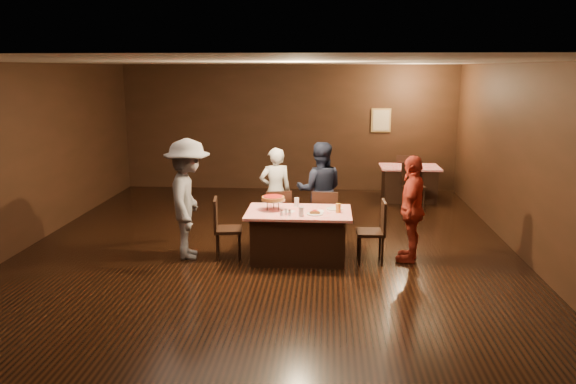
{
  "coord_description": "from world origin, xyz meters",
  "views": [
    {
      "loc": [
        0.95,
        -8.49,
        2.91
      ],
      "look_at": [
        0.33,
        0.12,
        1.0
      ],
      "focal_mm": 35.0,
      "sensor_mm": 36.0,
      "label": 1
    }
  ],
  "objects_px": {
    "back_table": "(409,183)",
    "chair_back_far": "(406,174)",
    "glass_amber": "(338,208)",
    "diner_grey_knit": "(188,199)",
    "plate_empty": "(335,209)",
    "glass_back": "(297,202)",
    "chair_back_near": "(414,186)",
    "chair_end_right": "(371,231)",
    "chair_far_right": "(325,217)",
    "diner_navy_hoodie": "(320,190)",
    "diner_red_shirt": "(412,209)",
    "diner_white_jacket": "(275,191)",
    "main_table": "(299,235)",
    "chair_far_left": "(277,217)",
    "chair_end_left": "(228,228)",
    "glass_front_left": "(301,212)",
    "pizza_stand": "(273,198)"
  },
  "relations": [
    {
      "from": "back_table",
      "to": "chair_back_far",
      "type": "height_order",
      "value": "chair_back_far"
    },
    {
      "from": "back_table",
      "to": "glass_amber",
      "type": "distance_m",
      "value": 4.56
    },
    {
      "from": "diner_grey_knit",
      "to": "back_table",
      "type": "bearing_deg",
      "value": -52.39
    },
    {
      "from": "diner_grey_knit",
      "to": "plate_empty",
      "type": "height_order",
      "value": "diner_grey_knit"
    },
    {
      "from": "glass_back",
      "to": "chair_back_near",
      "type": "bearing_deg",
      "value": 53.98
    },
    {
      "from": "chair_end_right",
      "to": "chair_back_far",
      "type": "distance_m",
      "value": 4.91
    },
    {
      "from": "chair_far_right",
      "to": "plate_empty",
      "type": "relative_size",
      "value": 3.8
    },
    {
      "from": "diner_navy_hoodie",
      "to": "diner_red_shirt",
      "type": "height_order",
      "value": "diner_navy_hoodie"
    },
    {
      "from": "glass_back",
      "to": "diner_white_jacket",
      "type": "bearing_deg",
      "value": 113.09
    },
    {
      "from": "main_table",
      "to": "chair_far_left",
      "type": "xyz_separation_m",
      "value": [
        -0.4,
        0.75,
        0.09
      ]
    },
    {
      "from": "back_table",
      "to": "chair_end_left",
      "type": "distance_m",
      "value": 5.36
    },
    {
      "from": "chair_back_near",
      "to": "plate_empty",
      "type": "xyz_separation_m",
      "value": [
        -1.71,
        -3.33,
        0.3
      ]
    },
    {
      "from": "chair_back_near",
      "to": "chair_back_far",
      "type": "xyz_separation_m",
      "value": [
        0.0,
        1.3,
        0.0
      ]
    },
    {
      "from": "back_table",
      "to": "glass_front_left",
      "type": "bearing_deg",
      "value": -116.27
    },
    {
      "from": "pizza_stand",
      "to": "chair_back_far",
      "type": "bearing_deg",
      "value": 60.63
    },
    {
      "from": "chair_far_right",
      "to": "chair_back_far",
      "type": "bearing_deg",
      "value": -112.54
    },
    {
      "from": "main_table",
      "to": "pizza_stand",
      "type": "xyz_separation_m",
      "value": [
        -0.4,
        0.05,
        0.57
      ]
    },
    {
      "from": "back_table",
      "to": "chair_back_near",
      "type": "xyz_separation_m",
      "value": [
        0.0,
        -0.7,
        0.09
      ]
    },
    {
      "from": "diner_white_jacket",
      "to": "diner_red_shirt",
      "type": "xyz_separation_m",
      "value": [
        2.2,
        -1.24,
        0.04
      ]
    },
    {
      "from": "diner_grey_knit",
      "to": "diner_white_jacket",
      "type": "bearing_deg",
      "value": -51.47
    },
    {
      "from": "chair_back_far",
      "to": "pizza_stand",
      "type": "xyz_separation_m",
      "value": [
        -2.66,
        -4.73,
        0.48
      ]
    },
    {
      "from": "chair_back_near",
      "to": "glass_back",
      "type": "bearing_deg",
      "value": -140.15
    },
    {
      "from": "chair_far_right",
      "to": "chair_back_far",
      "type": "relative_size",
      "value": 1.0
    },
    {
      "from": "glass_amber",
      "to": "glass_back",
      "type": "bearing_deg",
      "value": 151.7
    },
    {
      "from": "diner_white_jacket",
      "to": "glass_front_left",
      "type": "xyz_separation_m",
      "value": [
        0.53,
        -1.62,
        0.06
      ]
    },
    {
      "from": "back_table",
      "to": "diner_white_jacket",
      "type": "xyz_separation_m",
      "value": [
        -2.74,
        -2.86,
        0.4
      ]
    },
    {
      "from": "chair_end_left",
      "to": "glass_front_left",
      "type": "height_order",
      "value": "chair_end_left"
    },
    {
      "from": "diner_red_shirt",
      "to": "diner_navy_hoodie",
      "type": "bearing_deg",
      "value": -112.95
    },
    {
      "from": "chair_back_far",
      "to": "back_table",
      "type": "bearing_deg",
      "value": 102.54
    },
    {
      "from": "diner_white_jacket",
      "to": "glass_amber",
      "type": "relative_size",
      "value": 11.15
    },
    {
      "from": "glass_front_left",
      "to": "glass_back",
      "type": "distance_m",
      "value": 0.61
    },
    {
      "from": "chair_end_right",
      "to": "plate_empty",
      "type": "xyz_separation_m",
      "value": [
        -0.55,
        0.15,
        0.3
      ]
    },
    {
      "from": "glass_front_left",
      "to": "chair_far_left",
      "type": "bearing_deg",
      "value": 113.2
    },
    {
      "from": "chair_end_left",
      "to": "chair_back_far",
      "type": "distance_m",
      "value": 5.84
    },
    {
      "from": "diner_navy_hoodie",
      "to": "chair_far_left",
      "type": "bearing_deg",
      "value": 30.58
    },
    {
      "from": "glass_back",
      "to": "main_table",
      "type": "bearing_deg",
      "value": -80.54
    },
    {
      "from": "chair_back_far",
      "to": "diner_white_jacket",
      "type": "bearing_deg",
      "value": 64.13
    },
    {
      "from": "chair_far_left",
      "to": "chair_back_far",
      "type": "bearing_deg",
      "value": -137.1
    },
    {
      "from": "back_table",
      "to": "glass_front_left",
      "type": "relative_size",
      "value": 9.29
    },
    {
      "from": "main_table",
      "to": "diner_grey_knit",
      "type": "height_order",
      "value": "diner_grey_knit"
    },
    {
      "from": "glass_front_left",
      "to": "chair_back_far",
      "type": "bearing_deg",
      "value": 66.48
    },
    {
      "from": "chair_end_left",
      "to": "chair_back_far",
      "type": "bearing_deg",
      "value": -43.01
    },
    {
      "from": "chair_back_near",
      "to": "diner_white_jacket",
      "type": "bearing_deg",
      "value": -155.92
    },
    {
      "from": "diner_navy_hoodie",
      "to": "diner_red_shirt",
      "type": "bearing_deg",
      "value": 140.53
    },
    {
      "from": "glass_front_left",
      "to": "chair_far_right",
      "type": "bearing_deg",
      "value": 71.57
    },
    {
      "from": "chair_far_left",
      "to": "glass_amber",
      "type": "bearing_deg",
      "value": 127.68
    },
    {
      "from": "chair_end_left",
      "to": "glass_back",
      "type": "bearing_deg",
      "value": -81.94
    },
    {
      "from": "glass_back",
      "to": "chair_far_right",
      "type": "bearing_deg",
      "value": 45.0
    },
    {
      "from": "chair_far_right",
      "to": "glass_front_left",
      "type": "xyz_separation_m",
      "value": [
        -0.35,
        -1.05,
        0.37
      ]
    },
    {
      "from": "diner_white_jacket",
      "to": "plate_empty",
      "type": "bearing_deg",
      "value": 114.69
    }
  ]
}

